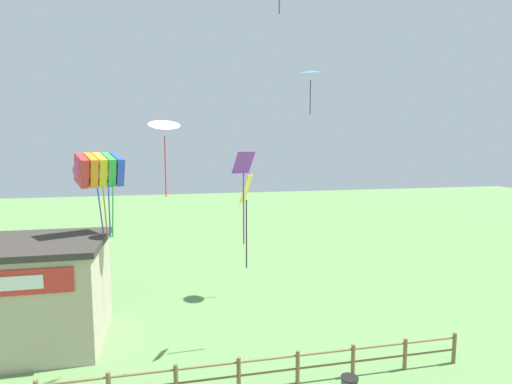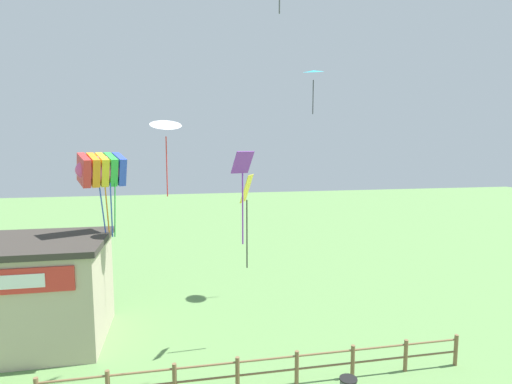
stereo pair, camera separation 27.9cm
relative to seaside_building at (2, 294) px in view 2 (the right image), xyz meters
The scene contains 7 objects.
wooden_fence 10.96m from the seaside_building, 26.19° to the right, with size 14.25×0.14×1.16m.
seaside_building is the anchor object (origin of this frame).
kite_rainbow_parafoil 6.21m from the seaside_building, 14.79° to the left, with size 2.52×2.18×3.67m.
kite_white_delta 9.34m from the seaside_building, ahead, with size 1.47×1.44×3.32m.
kite_purple_streamer 11.07m from the seaside_building, 25.47° to the right, with size 0.74×0.66×3.04m.
kite_yellow_diamond 10.42m from the seaside_building, 10.35° to the right, with size 0.66×0.88×3.71m.
kite_cyan_delta 17.55m from the seaside_building, 14.92° to the left, with size 1.51×1.51×2.39m.
Camera 2 is at (-2.76, -6.53, 8.01)m, focal length 28.00 mm.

